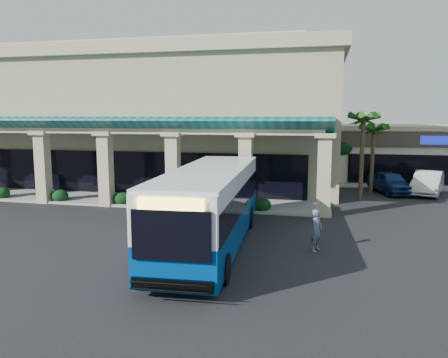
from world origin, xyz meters
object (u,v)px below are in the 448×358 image
(car_silver, at_px, (390,182))
(car_white, at_px, (428,183))
(pedestrian, at_px, (317,230))
(transit_bus, at_px, (210,208))

(car_silver, distance_m, car_white, 2.64)
(pedestrian, distance_m, car_white, 17.56)
(car_silver, bearing_deg, pedestrian, -125.50)
(pedestrian, relative_size, car_silver, 0.37)
(transit_bus, bearing_deg, car_silver, 55.98)
(transit_bus, xyz_separation_m, car_silver, (9.62, 16.13, -0.91))
(transit_bus, distance_m, car_silver, 18.81)
(transit_bus, xyz_separation_m, pedestrian, (4.52, 0.49, -0.84))
(car_silver, xyz_separation_m, car_white, (2.64, 0.11, 0.03))
(pedestrian, distance_m, car_silver, 16.46)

